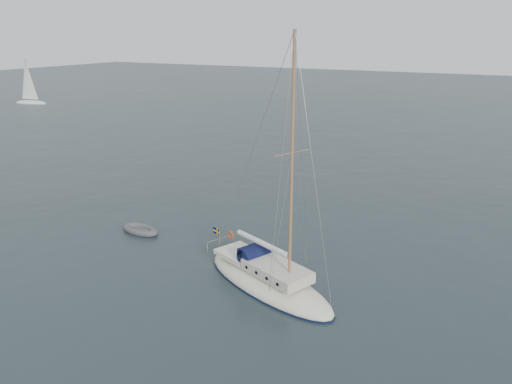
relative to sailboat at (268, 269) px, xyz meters
The scene contains 4 objects.
ground 2.83m from the sailboat, 127.72° to the left, with size 300.00×300.00×0.00m, color black.
sailboat is the anchor object (origin of this frame).
dinghy 11.22m from the sailboat, 166.43° to the left, with size 2.95×1.33×0.42m.
distant_yacht_a 82.22m from the sailboat, 149.23° to the left, with size 6.60×3.52×8.75m.
Camera 1 is at (12.04, -23.12, 12.78)m, focal length 35.00 mm.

